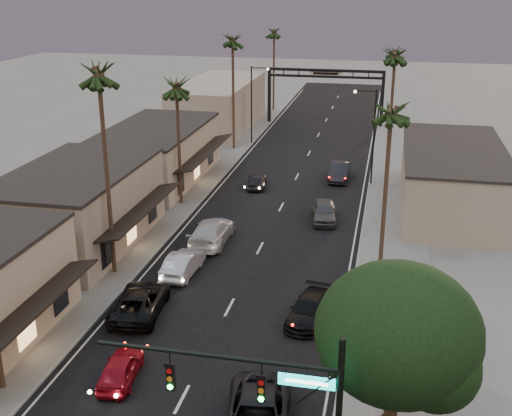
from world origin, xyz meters
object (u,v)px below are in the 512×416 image
at_px(palm_lc, 176,82).
at_px(palm_far, 274,30).
at_px(oncoming_pickup, 140,301).
at_px(traffic_signal, 282,403).
at_px(arch, 325,83).
at_px(palm_rb, 395,52).
at_px(oncoming_silver, 183,263).
at_px(streetlight_left, 254,98).
at_px(corner_tree, 399,339).
at_px(palm_lb, 98,69).
at_px(palm_ld, 233,37).
at_px(oncoming_red, 120,368).
at_px(palm_ra, 392,106).
at_px(streetlight_right, 371,129).
at_px(palm_rc, 395,50).
at_px(curbside_black, 309,309).

distance_m(palm_lc, palm_far, 42.01).
bearing_deg(palm_far, oncoming_pickup, -86.81).
bearing_deg(traffic_signal, arch, 94.93).
distance_m(palm_rb, oncoming_pickup, 32.11).
distance_m(palm_far, oncoming_silver, 56.39).
bearing_deg(palm_lc, streetlight_left, 85.63).
relative_size(corner_tree, palm_lb, 0.58).
distance_m(traffic_signal, palm_rb, 40.77).
bearing_deg(palm_lb, oncoming_pickup, -51.94).
bearing_deg(streetlight_left, oncoming_pickup, -87.18).
xyz_separation_m(palm_ld, palm_rb, (17.20, -11.00, 0.00)).
bearing_deg(oncoming_red, palm_ra, -139.43).
bearing_deg(traffic_signal, palm_lc, 114.06).
xyz_separation_m(arch, streetlight_left, (-6.92, -12.00, -0.20)).
bearing_deg(arch, streetlight_right, -74.53).
height_order(oncoming_red, oncoming_pickup, oncoming_pickup).
xyz_separation_m(arch, palm_rc, (8.60, -6.00, 4.94)).
xyz_separation_m(arch, oncoming_pickup, (-4.91, -52.71, -4.75)).
xyz_separation_m(palm_rc, palm_far, (-16.90, 14.00, 0.97)).
distance_m(arch, curbside_black, 51.94).
bearing_deg(curbside_black, palm_ra, 62.85).
distance_m(palm_lc, palm_rb, 19.07).
relative_size(arch, oncoming_red, 3.88).
bearing_deg(palm_lb, palm_ra, 6.63).
height_order(streetlight_left, palm_far, palm_far).
xyz_separation_m(corner_tree, oncoming_silver, (-13.57, 15.34, -5.21)).
bearing_deg(oncoming_silver, palm_ld, -79.88).
bearing_deg(palm_ra, palm_rc, 90.00).
xyz_separation_m(corner_tree, palm_lc, (-18.08, 28.55, 4.49)).
xyz_separation_m(palm_lc, oncoming_silver, (4.50, -13.21, -9.70)).
bearing_deg(streetlight_right, corner_tree, -86.11).
bearing_deg(arch, palm_lb, -100.16).
height_order(palm_ra, palm_rb, palm_rb).
distance_m(traffic_signal, palm_ld, 53.47).
relative_size(traffic_signal, palm_ra, 0.64).
bearing_deg(curbside_black, palm_lb, 172.85).
bearing_deg(streetlight_right, palm_lc, -149.89).
relative_size(palm_lb, palm_ra, 1.15).
relative_size(palm_ld, oncoming_red, 3.63).
relative_size(streetlight_right, streetlight_left, 1.00).
bearing_deg(palm_far, streetlight_right, -65.24).
xyz_separation_m(streetlight_left, oncoming_pickup, (2.01, -40.71, -4.54)).
xyz_separation_m(traffic_signal, streetlight_right, (1.23, 41.00, 0.25)).
height_order(arch, palm_ra, palm_ra).
xyz_separation_m(streetlight_left, oncoming_silver, (2.82, -35.21, -4.56)).
bearing_deg(palm_ld, palm_rc, 27.62).
relative_size(palm_lc, palm_far, 0.92).
relative_size(oncoming_red, curbside_black, 0.83).
distance_m(palm_ld, oncoming_pickup, 39.63).
height_order(palm_ra, curbside_black, palm_ra).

